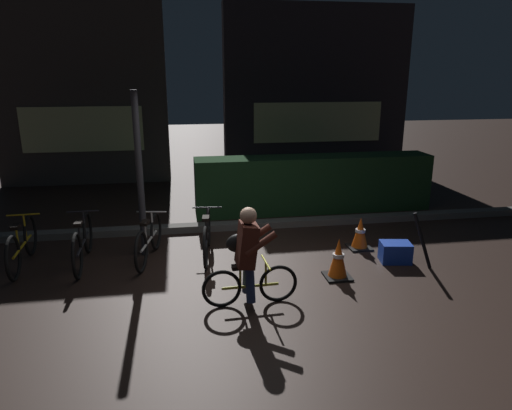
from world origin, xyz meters
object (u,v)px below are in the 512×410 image
object	(u,v)px
street_post	(140,176)
parked_bike_left_mid	(83,243)
traffic_cone_near	(338,259)
cyclist	(248,256)
blue_crate	(395,252)
parked_bike_center_right	(207,236)
parked_bike_center_left	(149,240)
closed_umbrella	(422,241)
parked_bike_leftmost	(22,245)
traffic_cone_far	(360,234)

from	to	relation	value
street_post	parked_bike_left_mid	distance (m)	1.28
traffic_cone_near	cyclist	bearing A→B (deg)	-157.97
street_post	parked_bike_left_mid	xyz separation A→B (m)	(-0.86, -0.25, -0.91)
blue_crate	parked_bike_center_right	bearing A→B (deg)	165.99
traffic_cone_near	blue_crate	world-z (taller)	traffic_cone_near
parked_bike_center_right	cyclist	distance (m)	1.71
parked_bike_center_left	street_post	bearing A→B (deg)	32.47
parked_bike_center_left	closed_umbrella	size ratio (longest dim) A/B	1.75
parked_bike_left_mid	cyclist	distance (m)	2.75
parked_bike_center_left	parked_bike_left_mid	bearing A→B (deg)	102.66
parked_bike_leftmost	parked_bike_left_mid	size ratio (longest dim) A/B	0.97
traffic_cone_near	closed_umbrella	size ratio (longest dim) A/B	0.67
cyclist	parked_bike_leftmost	bearing A→B (deg)	149.21
parked_bike_leftmost	cyclist	world-z (taller)	cyclist
cyclist	traffic_cone_near	bearing A→B (deg)	19.50
street_post	blue_crate	size ratio (longest dim) A/B	5.72
traffic_cone_near	parked_bike_center_right	bearing A→B (deg)	147.82
parked_bike_leftmost	closed_umbrella	bearing A→B (deg)	-102.35
parked_bike_leftmost	parked_bike_center_left	size ratio (longest dim) A/B	1.06
traffic_cone_near	cyclist	distance (m)	1.49
parked_bike_left_mid	traffic_cone_far	size ratio (longest dim) A/B	3.14
traffic_cone_near	blue_crate	xyz separation A→B (m)	(1.04, 0.40, -0.12)
traffic_cone_far	blue_crate	distance (m)	0.70
parked_bike_center_right	cyclist	size ratio (longest dim) A/B	1.25
parked_bike_left_mid	cyclist	size ratio (longest dim) A/B	1.32
parked_bike_left_mid	cyclist	xyz separation A→B (m)	(2.22, -1.59, 0.29)
parked_bike_leftmost	parked_bike_center_right	world-z (taller)	parked_bike_leftmost
blue_crate	parked_bike_left_mid	bearing A→B (deg)	171.97
parked_bike_center_right	closed_umbrella	world-z (taller)	closed_umbrella
street_post	traffic_cone_far	size ratio (longest dim) A/B	4.81
parked_bike_center_right	traffic_cone_near	distance (m)	2.05
cyclist	parked_bike_center_left	bearing A→B (deg)	125.57
parked_bike_left_mid	parked_bike_center_left	xyz separation A→B (m)	(0.95, 0.03, -0.02)
street_post	parked_bike_center_right	bearing A→B (deg)	-12.12
parked_bike_leftmost	closed_umbrella	distance (m)	5.82
parked_bike_center_left	closed_umbrella	world-z (taller)	closed_umbrella
parked_bike_leftmost	parked_bike_left_mid	distance (m)	0.86
blue_crate	closed_umbrella	distance (m)	0.45
traffic_cone_near	closed_umbrella	bearing A→B (deg)	6.51
parked_bike_center_left	cyclist	bearing A→B (deg)	-131.04
parked_bike_center_left	traffic_cone_far	world-z (taller)	parked_bike_center_left
parked_bike_center_right	traffic_cone_far	distance (m)	2.46
parked_bike_left_mid	closed_umbrella	xyz separation A→B (m)	(4.88, -0.90, 0.07)
parked_bike_center_right	traffic_cone_far	bearing A→B (deg)	-85.77
street_post	traffic_cone_far	bearing A→B (deg)	-4.84
street_post	traffic_cone_near	bearing A→B (deg)	-25.70
traffic_cone_far	closed_umbrella	distance (m)	1.06
traffic_cone_far	cyclist	distance (m)	2.61
street_post	parked_bike_leftmost	size ratio (longest dim) A/B	1.59
street_post	blue_crate	world-z (taller)	street_post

